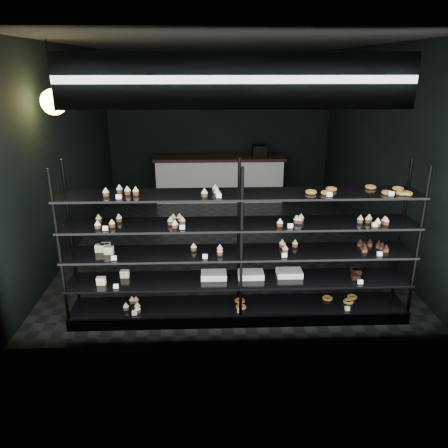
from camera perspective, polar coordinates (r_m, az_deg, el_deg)
The scene contains 5 objects.
room at distance 7.17m, azimuth 0.02°, elevation 9.72°, with size 5.01×6.01×3.20m.
display_shelf at distance 5.14m, azimuth 1.82°, elevation -6.02°, with size 4.00×0.50×1.91m.
signage at distance 4.14m, azimuth 1.67°, elevation 18.16°, with size 3.30×0.05×0.50m.
pendant_lamp at distance 6.09m, azimuth -21.35°, elevation 14.65°, with size 0.32×0.32×0.89m.
service_counter at distance 9.85m, azimuth -0.52°, elevation 6.04°, with size 2.89×0.65×1.23m.
Camera 1 is at (-0.27, -7.05, 2.89)m, focal length 35.00 mm.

